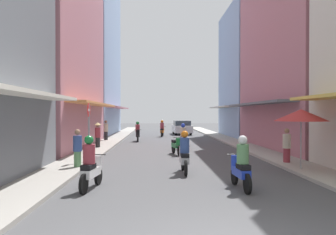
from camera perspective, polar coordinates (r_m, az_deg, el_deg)
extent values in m
plane|color=#4C4C4F|center=(24.53, 0.65, -4.46)|extent=(101.95, 101.95, 0.00)
cube|color=#9E9991|center=(24.76, -10.31, -4.29)|extent=(1.64, 54.34, 0.12)
cube|color=#ADA89E|center=(25.18, 11.43, -4.21)|extent=(1.64, 54.34, 0.12)
cube|color=silver|center=(10.39, -24.17, 3.94)|extent=(1.10, 9.65, 0.12)
cube|color=#B7727F|center=(23.48, -20.61, 9.34)|extent=(6.00, 12.54, 11.50)
cube|color=#D88C4C|center=(22.34, -12.04, 2.21)|extent=(1.10, 11.29, 0.12)
cube|color=#8CA5CC|center=(36.39, -13.86, 9.75)|extent=(6.00, 12.81, 15.89)
cube|color=#B7727F|center=(35.38, -8.28, 1.65)|extent=(1.10, 11.53, 0.12)
cube|color=#B7727F|center=(23.34, 23.05, 12.65)|extent=(6.00, 11.78, 14.13)
cube|color=slate|center=(21.60, 14.54, 2.25)|extent=(1.10, 10.60, 0.12)
cube|color=#8CA5CC|center=(33.12, 15.10, 7.26)|extent=(6.00, 9.11, 12.01)
cube|color=silver|center=(32.06, 9.09, 1.75)|extent=(1.10, 8.20, 0.12)
cylinder|color=black|center=(10.77, -11.65, -9.60)|extent=(0.16, 0.57, 0.56)
cylinder|color=black|center=(9.61, -14.02, -10.86)|extent=(0.16, 0.57, 0.56)
cube|color=silver|center=(10.10, -12.87, -9.02)|extent=(0.42, 1.03, 0.24)
cube|color=black|center=(9.89, -13.26, -8.06)|extent=(0.36, 0.60, 0.14)
cylinder|color=silver|center=(10.59, -11.87, -7.47)|extent=(0.28, 0.28, 0.45)
cylinder|color=black|center=(10.55, -11.87, -6.13)|extent=(0.55, 0.11, 0.03)
cylinder|color=#99333F|center=(9.89, -13.17, -6.01)|extent=(0.34, 0.34, 0.55)
sphere|color=#197233|center=(9.85, -13.17, -3.70)|extent=(0.26, 0.26, 0.26)
cylinder|color=black|center=(32.62, -0.87, -2.69)|extent=(0.14, 0.57, 0.56)
cylinder|color=black|center=(31.38, -1.10, -2.83)|extent=(0.14, 0.57, 0.56)
cube|color=orange|center=(31.94, -0.99, -2.37)|extent=(0.39, 1.03, 0.24)
cube|color=black|center=(31.73, -1.03, -2.03)|extent=(0.34, 0.59, 0.14)
cylinder|color=orange|center=(32.47, -0.89, -1.97)|extent=(0.28, 0.28, 0.45)
cylinder|color=black|center=(32.46, -0.89, -1.53)|extent=(0.55, 0.09, 0.03)
cylinder|color=#99333F|center=(31.76, -1.02, -1.39)|extent=(0.34, 0.34, 0.55)
sphere|color=orange|center=(31.75, -1.02, -0.67)|extent=(0.26, 0.26, 0.26)
cylinder|color=black|center=(13.18, 2.48, -7.69)|extent=(0.09, 0.56, 0.56)
cylinder|color=black|center=(11.95, 3.01, -8.56)|extent=(0.09, 0.56, 0.56)
cube|color=#B2B2B7|center=(12.48, 2.75, -7.14)|extent=(0.29, 1.00, 0.24)
cube|color=black|center=(12.26, 2.84, -6.34)|extent=(0.29, 0.56, 0.14)
cylinder|color=#B2B2B7|center=(13.00, 2.53, -5.94)|extent=(0.28, 0.28, 0.45)
cylinder|color=black|center=(12.97, 2.53, -4.85)|extent=(0.55, 0.04, 0.03)
cylinder|color=#334C8C|center=(12.27, 2.82, -4.69)|extent=(0.34, 0.34, 0.55)
sphere|color=orange|center=(12.24, 2.82, -2.83)|extent=(0.26, 0.26, 0.26)
cylinder|color=black|center=(10.78, 11.12, -9.59)|extent=(0.11, 0.56, 0.56)
cylinder|color=black|center=(9.60, 13.23, -10.87)|extent=(0.11, 0.56, 0.56)
cube|color=#1E38B7|center=(10.10, 12.20, -9.02)|extent=(0.33, 1.01, 0.24)
cube|color=black|center=(9.88, 12.55, -8.06)|extent=(0.31, 0.57, 0.14)
cylinder|color=#1E38B7|center=(10.59, 11.32, -7.47)|extent=(0.28, 0.28, 0.45)
cylinder|color=black|center=(10.56, 11.32, -6.13)|extent=(0.55, 0.06, 0.03)
cylinder|color=#598C59|center=(9.88, 12.47, -6.01)|extent=(0.34, 0.34, 0.55)
sphere|color=silver|center=(9.84, 12.47, -3.70)|extent=(0.26, 0.26, 0.26)
cylinder|color=black|center=(26.07, -5.09, -3.54)|extent=(0.13, 0.56, 0.56)
cylinder|color=black|center=(27.32, -5.17, -3.35)|extent=(0.13, 0.56, 0.56)
cube|color=black|center=(26.73, -5.13, -2.97)|extent=(0.37, 1.02, 0.24)
cube|color=black|center=(26.92, -5.15, -2.52)|extent=(0.33, 0.58, 0.14)
cylinder|color=black|center=(26.17, -5.09, -2.61)|extent=(0.28, 0.28, 0.45)
cylinder|color=black|center=(26.16, -5.10, -2.06)|extent=(0.55, 0.08, 0.03)
cylinder|color=#99333F|center=(26.85, -5.14, -1.78)|extent=(0.34, 0.34, 0.55)
sphere|color=#197233|center=(26.84, -5.14, -0.92)|extent=(0.26, 0.26, 0.26)
cylinder|color=black|center=(17.52, 1.91, -5.61)|extent=(0.19, 0.56, 0.56)
cylinder|color=black|center=(18.72, 0.91, -5.20)|extent=(0.19, 0.56, 0.56)
cube|color=#197233|center=(18.15, 1.35, -4.69)|extent=(0.47, 1.04, 0.24)
cube|color=black|center=(18.32, 1.19, -4.01)|extent=(0.38, 0.60, 0.14)
cylinder|color=#197233|center=(17.60, 1.80, -4.21)|extent=(0.28, 0.28, 0.45)
cylinder|color=black|center=(17.58, 1.80, -3.39)|extent=(0.55, 0.14, 0.03)
cylinder|color=black|center=(20.35, 2.74, -4.73)|extent=(0.09, 0.56, 0.56)
cylinder|color=black|center=(21.59, 2.44, -4.42)|extent=(0.09, 0.56, 0.56)
cube|color=maroon|center=(21.00, 2.58, -3.96)|extent=(0.29, 1.00, 0.24)
cube|color=black|center=(21.18, 2.53, -3.38)|extent=(0.29, 0.56, 0.14)
cylinder|color=maroon|center=(20.44, 2.71, -3.53)|extent=(0.28, 0.28, 0.45)
cylinder|color=black|center=(20.42, 2.71, -2.83)|extent=(0.55, 0.04, 0.03)
cylinder|color=beige|center=(21.11, 2.54, -2.44)|extent=(0.34, 0.34, 0.55)
sphere|color=#1E38B7|center=(21.09, 2.54, -1.36)|extent=(0.26, 0.26, 0.26)
cube|color=silver|center=(35.53, 2.34, -1.90)|extent=(1.98, 4.19, 0.70)
cube|color=#333D47|center=(35.36, 2.37, -1.02)|extent=(1.71, 2.18, 0.60)
cylinder|color=black|center=(36.70, 0.92, -2.26)|extent=(0.21, 0.65, 0.64)
cylinder|color=black|center=(36.88, 3.24, -2.24)|extent=(0.21, 0.65, 0.64)
cylinder|color=black|center=(34.21, 1.36, -2.47)|extent=(0.21, 0.65, 0.64)
cylinder|color=black|center=(34.41, 3.84, -2.45)|extent=(0.21, 0.65, 0.64)
cylinder|color=#262628|center=(27.02, -10.41, -3.19)|extent=(0.28, 0.28, 0.76)
cylinder|color=beige|center=(26.99, -10.42, -1.69)|extent=(0.34, 0.34, 0.65)
sphere|color=tan|center=(26.97, -10.42, -0.71)|extent=(0.22, 0.22, 0.22)
cylinder|color=#99333F|center=(15.36, 19.36, -6.24)|extent=(0.28, 0.28, 0.72)
cylinder|color=beige|center=(15.30, 19.37, -3.79)|extent=(0.34, 0.34, 0.60)
sphere|color=#9E7256|center=(15.27, 19.38, -2.13)|extent=(0.22, 0.22, 0.22)
cylinder|color=#262628|center=(21.31, -11.75, -4.28)|extent=(0.28, 0.28, 0.72)
cylinder|color=#99333F|center=(21.26, -11.76, -2.49)|extent=(0.34, 0.34, 0.61)
sphere|color=#9E7256|center=(21.24, -11.76, -1.29)|extent=(0.22, 0.22, 0.22)
cone|color=#D1B77A|center=(21.24, -11.76, -1.02)|extent=(0.44, 0.44, 0.16)
cylinder|color=#598C59|center=(13.76, -14.99, -7.02)|extent=(0.28, 0.28, 0.72)
cylinder|color=#334C8C|center=(13.68, -15.00, -4.26)|extent=(0.34, 0.34, 0.61)
sphere|color=#9E7256|center=(13.65, -15.00, -2.40)|extent=(0.22, 0.22, 0.22)
cylinder|color=#99999E|center=(13.73, 21.47, -3.99)|extent=(0.05, 0.05, 2.19)
cone|color=#BF3333|center=(13.68, 21.49, 0.37)|extent=(2.01, 2.01, 0.45)
cylinder|color=gray|center=(15.05, -13.18, -2.76)|extent=(0.07, 0.07, 2.60)
cylinder|color=red|center=(15.02, -13.19, 1.24)|extent=(0.02, 0.60, 0.60)
cube|color=white|center=(15.02, -13.19, 1.24)|extent=(0.03, 0.40, 0.10)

